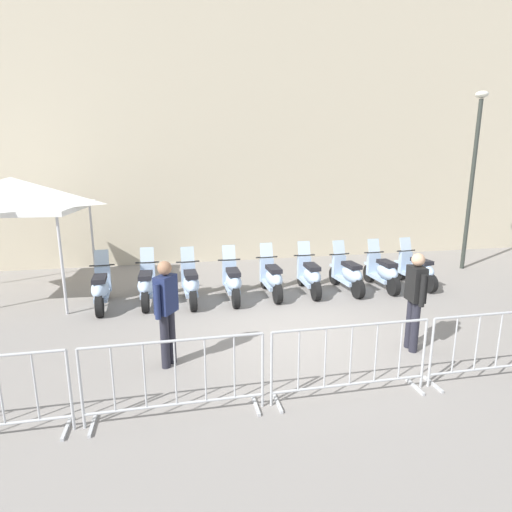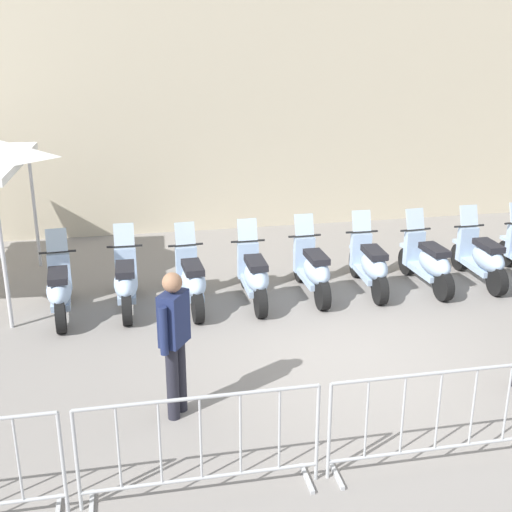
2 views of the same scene
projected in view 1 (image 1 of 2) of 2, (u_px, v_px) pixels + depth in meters
name	position (u px, v px, depth m)	size (l,w,h in m)	color
ground_plane	(299.00, 332.00, 7.78)	(120.00, 120.00, 0.00)	gray
building_facade	(236.00, 92.00, 13.70)	(28.00, 2.40, 11.28)	beige
motorcycle_0	(101.00, 289.00, 9.00)	(0.59, 1.72, 1.24)	black
motorcycle_1	(147.00, 285.00, 9.28)	(0.56, 1.72, 1.24)	black
motorcycle_2	(190.00, 284.00, 9.35)	(0.58, 1.73, 1.24)	black
motorcycle_3	(232.00, 282.00, 9.55)	(0.56, 1.72, 1.24)	black
motorcycle_4	(272.00, 279.00, 9.84)	(0.56, 1.73, 1.24)	black
motorcycle_5	(310.00, 276.00, 10.06)	(0.56, 1.72, 1.24)	black
motorcycle_6	(348.00, 275.00, 10.20)	(0.59, 1.72, 1.24)	black
motorcycle_7	(383.00, 272.00, 10.42)	(0.56, 1.73, 1.24)	black
motorcycle_8	(417.00, 270.00, 10.63)	(0.59, 1.72, 1.24)	black
barrier_segment_1	(176.00, 379.00, 5.04)	(2.28, 0.55, 1.07)	#B2B5B7
barrier_segment_2	(351.00, 361.00, 5.50)	(2.28, 0.55, 1.07)	#B2B5B7
barrier_segment_3	(498.00, 346.00, 5.97)	(2.28, 0.55, 1.07)	#B2B5B7
street_lamp	(474.00, 164.00, 11.95)	(0.36, 0.36, 5.27)	#2D332D
officer_near_row_end	(167.00, 307.00, 6.29)	(0.37, 0.49, 1.73)	#23232D
officer_mid_plaza	(415.00, 296.00, 6.84)	(0.24, 0.55, 1.73)	#23232D
canopy_tent	(13.00, 194.00, 9.29)	(2.98, 2.98, 2.91)	silver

